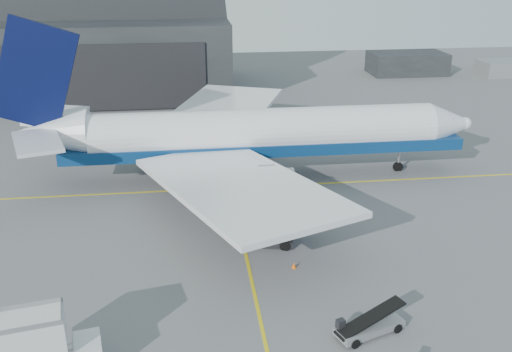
{
  "coord_description": "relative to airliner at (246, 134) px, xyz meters",
  "views": [
    {
      "loc": [
        -4.08,
        -32.12,
        22.04
      ],
      "look_at": [
        1.44,
        11.66,
        4.5
      ],
      "focal_mm": 40.0,
      "sensor_mm": 36.0,
      "label": 1
    }
  ],
  "objects": [
    {
      "name": "ground",
      "position": [
        -1.76,
        -22.53,
        -4.72
      ],
      "size": [
        200.0,
        200.0,
        0.0
      ],
      "primitive_type": "plane",
      "color": "#565659",
      "rests_on": "ground"
    },
    {
      "name": "taxi_lines",
      "position": [
        -1.76,
        -9.87,
        -4.71
      ],
      "size": [
        80.0,
        42.12,
        0.02
      ],
      "color": "gold",
      "rests_on": "ground"
    },
    {
      "name": "hangar",
      "position": [
        -23.76,
        42.41,
        4.82
      ],
      "size": [
        50.0,
        28.3,
        28.0
      ],
      "color": "black",
      "rests_on": "ground"
    },
    {
      "name": "distant_bldg_a",
      "position": [
        36.24,
        49.47,
        -4.72
      ],
      "size": [
        14.0,
        8.0,
        4.0
      ],
      "primitive_type": "cube",
      "color": "black",
      "rests_on": "ground"
    },
    {
      "name": "distant_bldg_b",
      "position": [
        53.24,
        45.47,
        -4.72
      ],
      "size": [
        8.0,
        6.0,
        2.8
      ],
      "primitive_type": "cube",
      "color": "slate",
      "rests_on": "ground"
    },
    {
      "name": "airliner",
      "position": [
        0.0,
        0.0,
        0.0
      ],
      "size": [
        48.05,
        46.6,
        16.86
      ],
      "color": "white",
      "rests_on": "ground"
    },
    {
      "name": "catering_truck",
      "position": [
        -14.27,
        -28.23,
        -2.69
      ],
      "size": [
        6.14,
        3.22,
        4.02
      ],
      "rotation": [
        0.0,
        0.0,
        0.19
      ],
      "color": "slate",
      "rests_on": "ground"
    },
    {
      "name": "pushback_tug",
      "position": [
        0.38,
        -14.4,
        -4.04
      ],
      "size": [
        4.23,
        2.96,
        1.79
      ],
      "rotation": [
        0.0,
        0.0,
        -0.21
      ],
      "color": "black",
      "rests_on": "ground"
    },
    {
      "name": "belt_loader_a",
      "position": [
        4.67,
        -26.66,
        -4.16
      ],
      "size": [
        4.76,
        2.94,
        1.8
      ],
      "rotation": [
        0.0,
        0.0,
        0.35
      ],
      "color": "slate",
      "rests_on": "ground"
    },
    {
      "name": "traffic_cone",
      "position": [
        1.57,
        -18.41,
        -4.5
      ],
      "size": [
        0.32,
        0.32,
        0.47
      ],
      "color": "#FF6308",
      "rests_on": "ground"
    }
  ]
}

